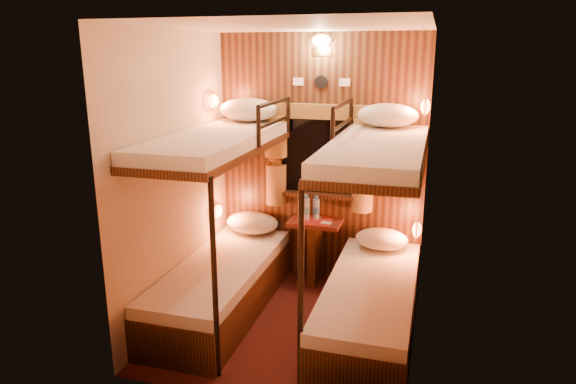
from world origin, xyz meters
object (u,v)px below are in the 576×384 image
(table, at_px, (315,243))
(bottle_left, at_px, (306,209))
(bunk_right, at_px, (372,268))
(bunk_left, at_px, (221,251))
(bottle_right, at_px, (316,209))

(table, bearing_deg, bottle_left, -176.61)
(bunk_right, xyz_separation_m, bottle_left, (-0.74, 0.78, 0.20))
(bunk_right, relative_size, bottle_left, 7.53)
(bunk_left, xyz_separation_m, bunk_right, (1.30, 0.00, 0.00))
(bunk_right, height_order, bottle_left, bunk_right)
(bunk_right, xyz_separation_m, table, (-0.65, 0.78, -0.14))
(table, relative_size, bottle_left, 2.60)
(bunk_left, xyz_separation_m, table, (0.65, 0.78, -0.14))
(bottle_right, bearing_deg, bunk_right, -51.83)
(table, distance_m, bottle_left, 0.36)
(bunk_right, bearing_deg, bottle_left, 133.56)
(bunk_right, relative_size, table, 2.90)
(bunk_left, distance_m, bottle_left, 0.98)
(bunk_left, xyz_separation_m, bottle_left, (0.56, 0.78, 0.20))
(bunk_left, height_order, bottle_left, bunk_left)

